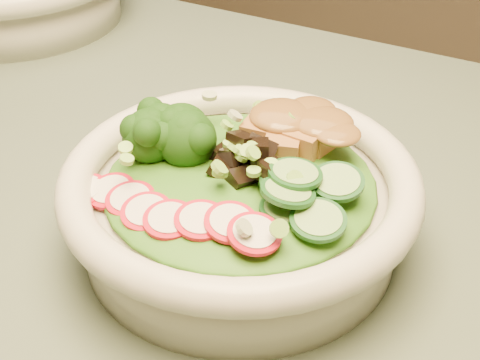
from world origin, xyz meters
The scene contains 10 objects.
dining_table centered at (0.00, 0.00, 0.64)m, with size 1.20×0.80×0.75m.
salad_bowl centered at (0.08, 0.01, 0.79)m, with size 0.25×0.25×0.07m.
lettuce_bed centered at (0.08, 0.01, 0.81)m, with size 0.19×0.19×0.02m, color #1D6014.
broccoli_florets centered at (0.02, 0.02, 0.82)m, with size 0.07×0.07×0.04m, color black, non-canonical shape.
radish_slices centered at (0.06, -0.05, 0.81)m, with size 0.10×0.04×0.02m, color #B70E21, non-canonical shape.
cucumber_slices centered at (0.13, -0.01, 0.82)m, with size 0.07×0.07×0.03m, color #8BC26B, non-canonical shape.
mushroom_heap centered at (0.08, 0.02, 0.82)m, with size 0.07×0.07×0.04m, color black, non-canonical shape.
tofu_cubes centered at (0.09, 0.06, 0.82)m, with size 0.08×0.06×0.03m, color #A06535, non-canonical shape.
peanut_sauce centered at (0.09, 0.06, 0.83)m, with size 0.07×0.05×0.01m, color brown.
scallion_garnish centered at (0.08, 0.01, 0.83)m, with size 0.18×0.18×0.02m, color #81C144, non-canonical shape.
Camera 1 is at (0.26, -0.32, 1.07)m, focal length 50.00 mm.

